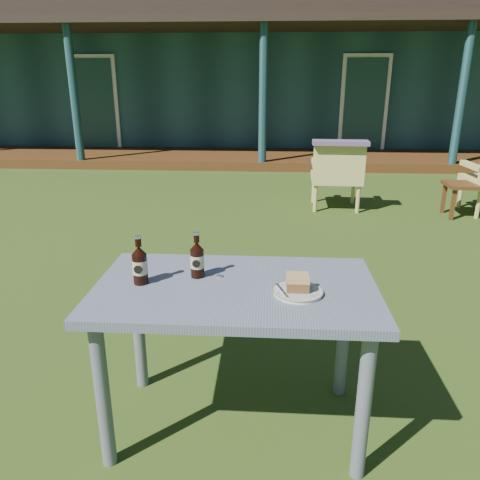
# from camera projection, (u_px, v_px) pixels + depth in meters

# --- Properties ---
(ground) EXTENTS (80.00, 80.00, 0.00)m
(ground) POSITION_uv_depth(u_px,v_px,m) (250.00, 284.00, 3.73)
(ground) COLOR #334916
(pavilion) EXTENTS (15.80, 8.30, 3.45)m
(pavilion) POSITION_uv_depth(u_px,v_px,m) (266.00, 75.00, 12.05)
(pavilion) COLOR #193C42
(pavilion) RESTS_ON ground
(cafe_table) EXTENTS (1.20, 0.70, 0.72)m
(cafe_table) POSITION_uv_depth(u_px,v_px,m) (236.00, 307.00, 2.02)
(cafe_table) COLOR slate
(cafe_table) RESTS_ON ground
(plate) EXTENTS (0.20, 0.20, 0.01)m
(plate) POSITION_uv_depth(u_px,v_px,m) (298.00, 292.00, 1.91)
(plate) COLOR silver
(plate) RESTS_ON cafe_table
(cake_slice) EXTENTS (0.09, 0.09, 0.06)m
(cake_slice) POSITION_uv_depth(u_px,v_px,m) (298.00, 282.00, 1.91)
(cake_slice) COLOR brown
(cake_slice) RESTS_ON plate
(fork) EXTENTS (0.06, 0.14, 0.00)m
(fork) POSITION_uv_depth(u_px,v_px,m) (282.00, 291.00, 1.90)
(fork) COLOR silver
(fork) RESTS_ON plate
(cola_bottle_near) EXTENTS (0.06, 0.06, 0.21)m
(cola_bottle_near) POSITION_uv_depth(u_px,v_px,m) (197.00, 259.00, 2.05)
(cola_bottle_near) COLOR black
(cola_bottle_near) RESTS_ON cafe_table
(cola_bottle_far) EXTENTS (0.06, 0.07, 0.21)m
(cola_bottle_far) POSITION_uv_depth(u_px,v_px,m) (140.00, 265.00, 1.98)
(cola_bottle_far) COLOR black
(cola_bottle_far) RESTS_ON cafe_table
(bottle_cap) EXTENTS (0.03, 0.03, 0.01)m
(bottle_cap) POSITION_uv_depth(u_px,v_px,m) (220.00, 276.00, 2.07)
(bottle_cap) COLOR silver
(bottle_cap) RESTS_ON cafe_table
(armchair_left) EXTENTS (0.63, 0.59, 0.82)m
(armchair_left) POSITION_uv_depth(u_px,v_px,m) (337.00, 173.00, 5.71)
(armchair_left) COLOR #C8BD64
(armchair_left) RESTS_ON ground
(floral_throw) EXTENTS (0.66, 0.25, 0.05)m
(floral_throw) POSITION_uv_depth(u_px,v_px,m) (341.00, 143.00, 5.43)
(floral_throw) COLOR #634871
(floral_throw) RESTS_ON armchair_left
(side_table) EXTENTS (0.60, 0.40, 0.40)m
(side_table) POSITION_uv_depth(u_px,v_px,m) (472.00, 188.00, 5.42)
(side_table) COLOR #4A2A12
(side_table) RESTS_ON ground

